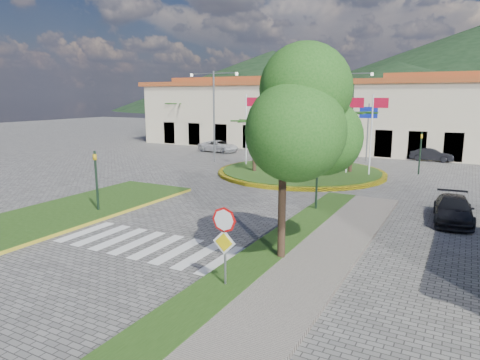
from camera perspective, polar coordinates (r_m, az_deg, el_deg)
The scene contains 23 objects.
ground at distance 15.30m, azimuth -22.50°, elevation -12.41°, with size 160.00×160.00×0.00m, color #5B5856.
sidewalk_right at distance 13.20m, azimuth 2.32°, elevation -15.03°, with size 4.00×28.00×0.15m, color gray.
verge_right at distance 13.70m, azimuth -2.34°, elevation -13.92°, with size 1.60×28.00×0.18m, color #214112.
median_left at distance 23.66m, azimuth -21.39°, elevation -3.81°, with size 5.00×14.00×0.18m, color #214112.
crosswalk at distance 17.87m, azimuth -12.51°, elevation -8.35°, with size 8.00×3.00×0.01m, color silver.
roundabout_island at distance 33.12m, azimuth 8.12°, elevation 1.14°, with size 12.70×12.70×6.00m.
stop_sign at distance 12.99m, azimuth -2.10°, elevation -7.27°, with size 0.80×0.11×2.65m.
deciduous_tree at distance 14.80m, azimuth 5.85°, elevation 8.31°, with size 3.60×3.60×6.80m.
traffic_light_left at distance 22.64m, azimuth -18.62°, elevation 0.53°, with size 0.15×0.18×3.20m.
traffic_light_right at distance 22.07m, azimuth 10.23°, elevation 0.68°, with size 0.15×0.18×3.20m.
traffic_light_far at distance 35.03m, azimuth 22.92°, elevation 3.83°, with size 0.18×0.15×3.20m.
direction_sign_west at distance 41.82m, azimuth 9.94°, elevation 7.79°, with size 1.60×0.14×5.20m.
direction_sign_east at distance 40.53m, azimuth 16.71°, elevation 7.38°, with size 1.60×0.14×5.20m.
street_lamp_centre at distance 40.00m, azimuth 13.66°, elevation 8.88°, with size 4.80×0.16×8.00m.
street_lamp_west at distance 38.40m, azimuth -3.50°, elevation 9.09°, with size 4.80×0.16×8.00m.
building_left at distance 53.04m, azimuth -0.11°, elevation 9.05°, with size 23.32×9.54×8.05m.
building_right at distance 46.72m, azimuth 27.03°, elevation 7.55°, with size 19.08×9.54×8.05m.
hill_far_west at distance 162.79m, azimuth 4.32°, elevation 12.98°, with size 140.00×140.00×22.00m, color black.
hill_near_back at distance 140.28m, azimuth 19.93°, elevation 11.42°, with size 110.00×110.00×16.00m, color black.
white_van at distance 45.46m, azimuth -2.88°, elevation 4.51°, with size 2.03×4.39×1.22m, color #BBBBBD.
car_dark_a at distance 48.67m, azimuth 6.51°, elevation 4.90°, with size 1.46×3.64×1.24m, color black.
car_dark_b at distance 42.84m, azimuth 24.24°, elevation 3.12°, with size 1.29×3.70×1.22m, color black.
car_side_right at distance 22.67m, azimuth 26.56°, elevation -3.54°, with size 1.68×4.14×1.20m, color black.
Camera 1 is at (11.13, -8.67, 5.91)m, focal length 32.00 mm.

